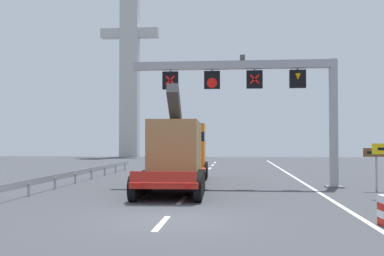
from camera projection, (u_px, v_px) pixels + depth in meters
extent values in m
plane|color=#424449|center=(169.00, 221.00, 14.41)|extent=(112.00, 112.00, 0.00)
cube|color=silver|center=(162.00, 223.00, 13.90)|extent=(0.20, 2.60, 0.01)
cube|color=silver|center=(182.00, 200.00, 19.35)|extent=(0.20, 2.60, 0.01)
cube|color=silver|center=(194.00, 187.00, 24.80)|extent=(0.20, 2.60, 0.01)
cube|color=silver|center=(201.00, 179.00, 30.25)|extent=(0.20, 2.60, 0.01)
cube|color=silver|center=(206.00, 173.00, 35.70)|extent=(0.20, 2.60, 0.01)
cube|color=silver|center=(210.00, 168.00, 41.15)|extent=(0.20, 2.60, 0.01)
cube|color=silver|center=(213.00, 165.00, 46.60)|extent=(0.20, 2.60, 0.01)
cube|color=silver|center=(215.00, 163.00, 52.04)|extent=(0.20, 2.60, 0.01)
cube|color=silver|center=(307.00, 185.00, 25.78)|extent=(0.20, 63.00, 0.01)
cube|color=#9EA0A5|center=(334.00, 123.00, 24.66)|extent=(0.40, 0.40, 7.00)
cube|color=slate|center=(334.00, 187.00, 24.57)|extent=(0.90, 0.90, 0.08)
cube|color=#9EA0A5|center=(233.00, 65.00, 25.26)|extent=(11.28, 0.44, 0.44)
cube|color=#4C4C51|center=(242.00, 58.00, 25.22)|extent=(0.28, 0.40, 0.28)
cube|color=black|center=(298.00, 79.00, 24.91)|extent=(0.89, 0.24, 1.00)
cube|color=#9EA0A5|center=(298.00, 69.00, 24.92)|extent=(0.08, 0.08, 0.16)
cone|color=orange|center=(298.00, 77.00, 24.78)|extent=(0.32, 0.32, 0.35)
cube|color=black|center=(254.00, 79.00, 25.13)|extent=(0.89, 0.24, 1.00)
cube|color=#9EA0A5|center=(254.00, 70.00, 25.14)|extent=(0.08, 0.08, 0.16)
cube|color=red|center=(255.00, 79.00, 25.00)|extent=(0.55, 0.02, 0.55)
cube|color=red|center=(255.00, 79.00, 25.00)|extent=(0.55, 0.02, 0.55)
cube|color=black|center=(212.00, 80.00, 25.34)|extent=(0.89, 0.24, 1.00)
cube|color=#9EA0A5|center=(212.00, 70.00, 25.36)|extent=(0.08, 0.08, 0.16)
cone|color=red|center=(212.00, 83.00, 25.21)|extent=(0.57, 0.02, 0.57)
cube|color=black|center=(170.00, 80.00, 25.56)|extent=(0.89, 0.24, 1.00)
cube|color=#9EA0A5|center=(170.00, 71.00, 25.58)|extent=(0.08, 0.08, 0.16)
cube|color=red|center=(170.00, 80.00, 25.43)|extent=(0.55, 0.02, 0.55)
cube|color=red|center=(170.00, 80.00, 25.43)|extent=(0.55, 0.02, 0.55)
cube|color=red|center=(176.00, 176.00, 23.27)|extent=(3.16, 10.49, 0.24)
cube|color=red|center=(163.00, 177.00, 18.02)|extent=(2.66, 0.17, 0.44)
cylinder|color=black|center=(133.00, 189.00, 18.86)|extent=(0.36, 1.11, 1.10)
cylinder|color=black|center=(198.00, 189.00, 18.70)|extent=(0.36, 1.11, 1.10)
cylinder|color=black|center=(138.00, 186.00, 19.91)|extent=(0.36, 1.11, 1.10)
cylinder|color=black|center=(199.00, 186.00, 19.75)|extent=(0.36, 1.11, 1.10)
cylinder|color=black|center=(142.00, 184.00, 20.95)|extent=(0.36, 1.11, 1.10)
cylinder|color=black|center=(200.00, 184.00, 20.80)|extent=(0.36, 1.11, 1.10)
cylinder|color=black|center=(145.00, 182.00, 22.00)|extent=(0.36, 1.11, 1.10)
cylinder|color=black|center=(201.00, 182.00, 21.84)|extent=(0.36, 1.11, 1.10)
cylinder|color=black|center=(149.00, 180.00, 23.05)|extent=(0.36, 1.11, 1.10)
cylinder|color=black|center=(202.00, 180.00, 22.89)|extent=(0.36, 1.11, 1.10)
cube|color=orange|center=(186.00, 147.00, 30.40)|extent=(2.68, 3.29, 3.10)
cube|color=black|center=(186.00, 137.00, 30.42)|extent=(2.71, 3.31, 0.60)
cylinder|color=black|center=(168.00, 169.00, 31.31)|extent=(0.38, 1.11, 1.10)
cylinder|color=black|center=(205.00, 170.00, 31.16)|extent=(0.38, 1.11, 1.10)
cylinder|color=black|center=(165.00, 171.00, 29.31)|extent=(0.38, 1.11, 1.10)
cylinder|color=black|center=(204.00, 172.00, 29.16)|extent=(0.38, 1.11, 1.10)
cube|color=#9E7A47|center=(176.00, 147.00, 23.71)|extent=(2.58, 5.80, 2.70)
cube|color=#2D2D33|center=(175.00, 109.00, 22.91)|extent=(0.66, 2.96, 2.29)
cube|color=red|center=(138.00, 184.00, 18.02)|extent=(0.20, 0.07, 0.12)
cube|color=red|center=(188.00, 185.00, 17.91)|extent=(0.20, 0.07, 0.12)
cylinder|color=#9EA0A5|center=(376.00, 170.00, 22.83)|extent=(0.10, 0.10, 2.17)
cube|color=brown|center=(377.00, 152.00, 22.80)|extent=(1.31, 0.06, 0.44)
cube|color=black|center=(377.00, 153.00, 22.76)|extent=(0.95, 0.01, 0.12)
cube|color=#999EA3|center=(74.00, 173.00, 26.74)|extent=(0.04, 27.38, 0.32)
cube|color=#999EA3|center=(29.00, 190.00, 20.68)|extent=(0.10, 0.10, 0.60)
cube|color=#999EA3|center=(55.00, 183.00, 23.70)|extent=(0.10, 0.10, 0.60)
cube|color=#999EA3|center=(75.00, 179.00, 26.73)|extent=(0.10, 0.10, 0.60)
cube|color=#999EA3|center=(92.00, 175.00, 29.76)|extent=(0.10, 0.10, 0.60)
cube|color=#999EA3|center=(105.00, 172.00, 32.79)|extent=(0.10, 0.10, 0.60)
cube|color=#999EA3|center=(116.00, 169.00, 35.81)|extent=(0.10, 0.10, 0.60)
cube|color=#999EA3|center=(125.00, 167.00, 38.84)|extent=(0.10, 0.10, 0.60)
cube|color=#B7B7B2|center=(130.00, 57.00, 70.67)|extent=(2.80, 2.00, 31.06)
cube|color=#B7B7B2|center=(130.00, 33.00, 70.77)|extent=(9.00, 1.60, 1.40)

